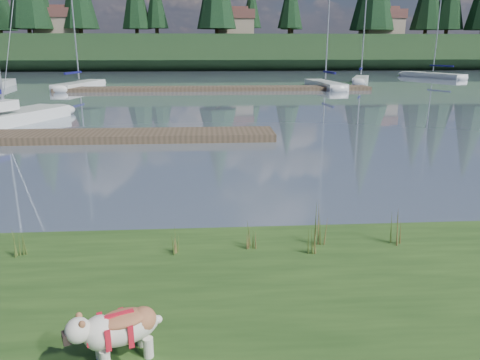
{
  "coord_description": "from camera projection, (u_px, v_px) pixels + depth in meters",
  "views": [
    {
      "loc": [
        1.38,
        -9.57,
        3.58
      ],
      "look_at": [
        2.01,
        -0.5,
        0.97
      ],
      "focal_mm": 35.0,
      "sensor_mm": 36.0,
      "label": 1
    }
  ],
  "objects": [
    {
      "name": "ground",
      "position": [
        191.0,
        91.0,
        38.83
      ],
      "size": [
        200.0,
        200.0,
        0.0
      ],
      "primitive_type": "plane",
      "color": "slate",
      "rests_on": "ground"
    },
    {
      "name": "ridge",
      "position": [
        199.0,
        52.0,
        79.37
      ],
      "size": [
        200.0,
        20.0,
        5.0
      ],
      "primitive_type": "cube",
      "color": "black",
      "rests_on": "ground"
    },
    {
      "name": "bulldog",
      "position": [
        120.0,
        327.0,
        4.93
      ],
      "size": [
        1.02,
        0.7,
        0.6
      ],
      "rotation": [
        0.0,
        0.0,
        3.57
      ],
      "color": "silver",
      "rests_on": "bank"
    },
    {
      "name": "sailboat_main",
      "position": [
        4.0,
        116.0,
        21.83
      ],
      "size": [
        5.44,
        9.57,
        13.72
      ],
      "rotation": [
        0.0,
        0.0,
        1.17
      ],
      "color": "silver",
      "rests_on": "ground"
    },
    {
      "name": "dock_near",
      "position": [
        71.0,
        136.0,
        18.39
      ],
      "size": [
        16.0,
        2.0,
        0.3
      ],
      "primitive_type": "cube",
      "color": "#4C3D2C",
      "rests_on": "ground"
    },
    {
      "name": "dock_far",
      "position": [
        215.0,
        89.0,
        38.92
      ],
      "size": [
        26.0,
        2.2,
        0.3
      ],
      "primitive_type": "cube",
      "color": "#4C3D2C",
      "rests_on": "ground"
    },
    {
      "name": "sailboat_bg_0",
      "position": [
        1.0,
        83.0,
        42.43
      ],
      "size": [
        2.24,
        7.02,
        10.13
      ],
      "rotation": [
        0.0,
        0.0,
        1.7
      ],
      "color": "silver",
      "rests_on": "ground"
    },
    {
      "name": "sailboat_bg_1",
      "position": [
        83.0,
        84.0,
        41.23
      ],
      "size": [
        3.24,
        8.19,
        11.99
      ],
      "rotation": [
        0.0,
        0.0,
        1.36
      ],
      "color": "silver",
      "rests_on": "ground"
    },
    {
      "name": "sailboat_bg_3",
      "position": [
        323.0,
        84.0,
        41.77
      ],
      "size": [
        2.3,
        8.14,
        11.79
      ],
      "rotation": [
        0.0,
        0.0,
        1.66
      ],
      "color": "silver",
      "rests_on": "ground"
    },
    {
      "name": "sailboat_bg_4",
      "position": [
        361.0,
        79.0,
        47.85
      ],
      "size": [
        3.45,
        6.22,
        9.36
      ],
      "rotation": [
        0.0,
        0.0,
        1.19
      ],
      "color": "silver",
      "rests_on": "ground"
    },
    {
      "name": "sailboat_bg_5",
      "position": [
        427.0,
        75.0,
        54.9
      ],
      "size": [
        5.34,
        8.89,
        12.71
      ],
      "rotation": [
        0.0,
        0.0,
        2.0
      ],
      "color": "silver",
      "rests_on": "ground"
    },
    {
      "name": "weed_0",
      "position": [
        176.0,
        241.0,
        7.5
      ],
      "size": [
        0.17,
        0.14,
        0.52
      ],
      "color": "#475B23",
      "rests_on": "bank"
    },
    {
      "name": "weed_1",
      "position": [
        250.0,
        236.0,
        7.73
      ],
      "size": [
        0.17,
        0.14,
        0.49
      ],
      "color": "#475B23",
      "rests_on": "bank"
    },
    {
      "name": "weed_2",
      "position": [
        321.0,
        226.0,
        7.82
      ],
      "size": [
        0.17,
        0.14,
        0.79
      ],
      "color": "#475B23",
      "rests_on": "bank"
    },
    {
      "name": "weed_3",
      "position": [
        19.0,
        241.0,
        7.38
      ],
      "size": [
        0.17,
        0.14,
        0.63
      ],
      "color": "#475B23",
      "rests_on": "bank"
    },
    {
      "name": "weed_4",
      "position": [
        311.0,
        241.0,
        7.53
      ],
      "size": [
        0.17,
        0.14,
        0.49
      ],
      "color": "#475B23",
      "rests_on": "bank"
    },
    {
      "name": "weed_5",
      "position": [
        396.0,
        228.0,
        7.85
      ],
      "size": [
        0.17,
        0.14,
        0.68
      ],
      "color": "#475B23",
      "rests_on": "bank"
    },
    {
      "name": "mud_lip",
      "position": [
        134.0,
        246.0,
        8.52
      ],
      "size": [
        60.0,
        0.5,
        0.14
      ],
      "primitive_type": "cube",
      "color": "#33281C",
      "rests_on": "ground"
    },
    {
      "name": "house_0",
      "position": [
        58.0,
        21.0,
        73.71
      ],
      "size": [
        6.3,
        5.3,
        4.65
      ],
      "color": "gray",
      "rests_on": "ridge"
    },
    {
      "name": "house_1",
      "position": [
        234.0,
        22.0,
        76.52
      ],
      "size": [
        6.3,
        5.3,
        4.65
      ],
      "color": "gray",
      "rests_on": "ridge"
    },
    {
      "name": "house_2",
      "position": [
        382.0,
        22.0,
        76.18
      ],
      "size": [
        6.3,
        5.3,
        4.65
      ],
      "color": "gray",
      "rests_on": "ridge"
    }
  ]
}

